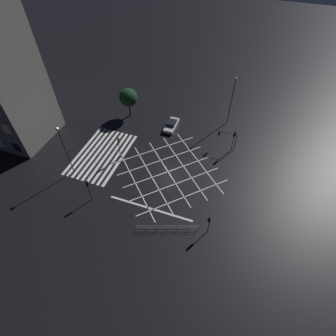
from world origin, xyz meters
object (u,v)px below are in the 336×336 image
Objects in this scene: traffic_light_nw_main at (234,137)px; waiting_car at (172,125)px; traffic_light_ne_cross at (209,221)px; traffic_light_nw_cross at (226,136)px; traffic_light_se_main at (88,187)px; street_lamp_west at (232,96)px; street_tree_near at (128,98)px; street_lamp_east at (63,144)px; traffic_light_median_south at (119,144)px.

traffic_light_nw_main is 12.31m from waiting_car.
traffic_light_ne_cross is 16.99m from traffic_light_nw_cross.
street_lamp_west reaches higher than traffic_light_se_main.
waiting_car is at bearing 84.88° from street_tree_near.
traffic_light_nw_main is at bearing 120.41° from street_lamp_east.
street_lamp_east is at bearing -135.52° from traffic_light_median_south.
street_lamp_east is at bearing -44.61° from street_lamp_west.
traffic_light_nw_cross is (-17.39, 16.03, -0.31)m from traffic_light_se_main.
traffic_light_nw_cross is 7.89m from street_lamp_west.
traffic_light_se_main is at bearing 47.34° from traffic_light_nw_cross.
street_tree_near reaches higher than waiting_car.
traffic_light_median_south is at bearing -65.44° from traffic_light_nw_main.
traffic_light_median_south is 8.50m from street_lamp_east.
traffic_light_median_south is at bearing 17.47° from street_tree_near.
traffic_light_median_south is 17.85m from traffic_light_nw_cross.
street_lamp_east is at bearing 32.72° from traffic_light_nw_cross.
traffic_light_nw_main reaches higher than traffic_light_ne_cross.
street_lamp_east is 20.20m from waiting_car.
traffic_light_nw_cross is at bearing -42.66° from traffic_light_se_main.
street_tree_near is (-11.26, -3.54, 1.07)m from traffic_light_median_south.
street_tree_near is 1.30× the size of waiting_car.
traffic_light_nw_main is 0.45× the size of street_lamp_west.
traffic_light_ne_cross reaches higher than traffic_light_nw_cross.
street_lamp_east is (13.37, -22.78, 3.17)m from traffic_light_nw_main.
street_tree_near is at bearing 107.47° from traffic_light_median_south.
traffic_light_nw_cross is at bearing 78.06° from waiting_car.
traffic_light_ne_cross reaches higher than waiting_car.
waiting_car is at bearing 62.89° from traffic_light_median_south.
street_lamp_west is at bearing -164.24° from traffic_light_nw_main.
traffic_light_median_south is 0.45× the size of street_lamp_west.
waiting_car is at bearing 145.50° from street_lamp_east.
traffic_light_se_main is 0.89× the size of waiting_car.
traffic_light_se_main is at bearing -15.84° from waiting_car.
traffic_light_median_south is at bearing 27.55° from traffic_light_nw_cross.
traffic_light_nw_main reaches higher than traffic_light_se_main.
traffic_light_se_main is 20.71m from street_tree_near.
traffic_light_median_south is 12.00m from waiting_car.
traffic_light_median_south is 11.85m from street_tree_near.
street_lamp_west reaches higher than traffic_light_nw_main.
street_lamp_east is 1.56× the size of street_tree_near.
street_lamp_west is 2.09× the size of waiting_car.
waiting_car is (4.93, -9.65, -5.21)m from street_lamp_west.
waiting_car is (-10.46, 5.36, -2.44)m from traffic_light_median_south.
street_lamp_east reaches higher than street_tree_near.
traffic_light_ne_cross is 1.00× the size of traffic_light_nw_cross.
traffic_light_median_south is at bearing -27.11° from waiting_car.
traffic_light_median_south is 0.47× the size of street_lamp_east.
street_tree_near is at bearing -44.27° from traffic_light_ne_cross.
traffic_light_nw_main is at bearing 24.56° from traffic_light_median_south.
street_lamp_east reaches higher than traffic_light_median_south.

